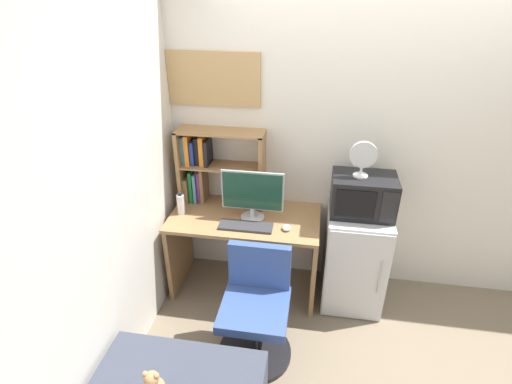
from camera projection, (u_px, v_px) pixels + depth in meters
name	position (u px, v px, depth m)	size (l,w,h in m)	color
wall_back	(421.00, 147.00, 3.05)	(6.40, 0.04, 2.60)	silver
wall_left	(58.00, 243.00, 1.93)	(0.04, 4.40, 2.60)	silver
desk	(245.00, 239.00, 3.32)	(1.22, 0.64, 0.74)	#997047
hutch_bookshelf	(209.00, 164.00, 3.28)	(0.72, 0.24, 0.65)	#997047
monitor	(252.00, 194.00, 3.08)	(0.49, 0.19, 0.41)	#B7B7BC
keyboard	(246.00, 226.00, 3.06)	(0.42, 0.14, 0.02)	#333338
computer_mouse	(287.00, 228.00, 3.02)	(0.07, 0.08, 0.04)	silver
water_bottle	(181.00, 204.00, 3.21)	(0.06, 0.06, 0.19)	silver
mini_fridge	(354.00, 257.00, 3.24)	(0.48, 0.56, 0.85)	silver
microwave	(363.00, 195.00, 2.97)	(0.48, 0.34, 0.31)	black
desk_fan	(363.00, 157.00, 2.82)	(0.20, 0.11, 0.28)	silver
desk_chair	(256.00, 312.00, 2.79)	(0.54, 0.54, 0.83)	black
wall_corkboard	(213.00, 79.00, 3.03)	(0.74, 0.02, 0.41)	tan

